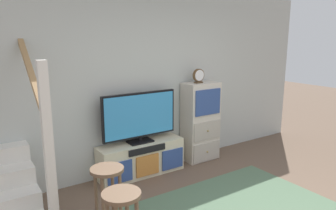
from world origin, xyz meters
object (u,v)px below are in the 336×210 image
Objects in this scene: media_console at (141,159)px; bar_stool_far at (108,185)px; desk_clock at (199,76)px; side_cabinet at (201,122)px; television at (140,116)px.

bar_stool_far is at bearing -132.37° from media_console.
desk_clock is 2.43m from bar_stool_far.
desk_clock is at bearing -168.51° from side_cabinet.
bar_stool_far is (-2.01, -1.05, -0.87)m from desk_clock.
bar_stool_far is (-0.97, -1.06, 0.29)m from media_console.
television reaches higher than bar_stool_far.
side_cabinet is 1.79× the size of bar_stool_far.
media_console is 1.79× the size of bar_stool_far.
media_console is 1.46m from bar_stool_far.
media_console is at bearing 179.73° from desk_clock.
media_console is at bearing -179.48° from side_cabinet.
side_cabinet is 0.76m from desk_clock.
side_cabinet is (1.12, 0.01, 0.39)m from media_console.
media_console is at bearing -90.00° from television.
side_cabinet is (1.12, -0.01, -0.25)m from television.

